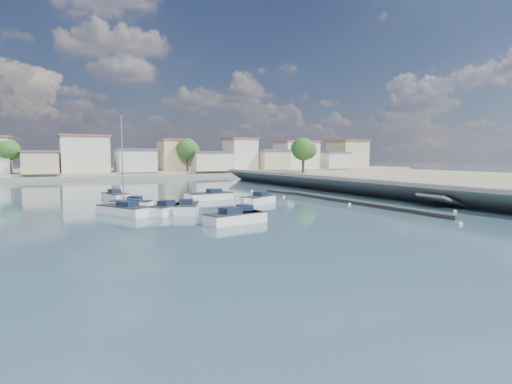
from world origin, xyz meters
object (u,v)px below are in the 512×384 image
motorboat_a (241,215)px  motorboat_b (171,209)px  motorboat_e (187,208)px  motorboat_h (238,218)px  motorboat_f (129,205)px  motorboat_d (257,200)px  sailboat (122,210)px  motorboat_c (208,197)px  motorboat_g (117,197)px

motorboat_a → motorboat_b: size_ratio=1.03×
motorboat_b → motorboat_e: 1.66m
motorboat_h → motorboat_f: bearing=115.7°
motorboat_d → sailboat: sailboat is taller
motorboat_e → sailboat: size_ratio=0.61×
motorboat_a → motorboat_b: 7.45m
motorboat_a → motorboat_c: 16.13m
motorboat_b → motorboat_g: 14.30m
motorboat_d → motorboat_g: 16.88m
motorboat_c → motorboat_h: size_ratio=1.08×
motorboat_b → motorboat_e: (1.64, 0.26, 0.00)m
motorboat_c → motorboat_d: (3.38, -6.26, -0.00)m
motorboat_a → motorboat_g: bearing=109.0°
motorboat_e → motorboat_g: 14.43m
motorboat_d → motorboat_e: same height
motorboat_d → motorboat_c: bearing=118.4°
motorboat_h → sailboat: size_ratio=0.63×
motorboat_g → motorboat_h: bearing=-74.6°
motorboat_a → motorboat_c: same height
motorboat_g → motorboat_e: bearing=-72.8°
motorboat_e → motorboat_f: 6.66m
motorboat_e → motorboat_g: same height
motorboat_a → motorboat_e: (-2.68, 6.34, -0.00)m
motorboat_f → motorboat_h: same height
motorboat_f → sailboat: bearing=-108.1°
motorboat_e → motorboat_f: bearing=132.1°
motorboat_a → motorboat_h: (-0.97, -1.54, -0.00)m
sailboat → motorboat_a: bearing=-40.7°
motorboat_a → sailboat: 11.15m
motorboat_d → motorboat_f: (-13.40, 1.67, 0.00)m
motorboat_f → motorboat_h: (6.18, -12.82, 0.00)m
motorboat_b → motorboat_d: same height
motorboat_h → motorboat_e: bearing=102.2°
motorboat_e → motorboat_f: same height
motorboat_g → sailboat: bearing=-96.7°
motorboat_h → sailboat: bearing=130.4°
motorboat_d → sailboat: (-14.71, -2.34, 0.04)m
motorboat_a → motorboat_c: (2.88, 15.87, 0.00)m
motorboat_a → motorboat_d: bearing=56.9°
motorboat_a → motorboat_g: size_ratio=0.85×
motorboat_e → motorboat_f: (-4.47, 4.94, -0.00)m
motorboat_b → motorboat_f: same height
motorboat_e → motorboat_f: size_ratio=1.24×
motorboat_f → motorboat_g: size_ratio=0.80×
motorboat_f → sailboat: 4.22m
motorboat_b → motorboat_h: same height
motorboat_e → motorboat_b: bearing=-170.8°
sailboat → motorboat_f: bearing=71.9°
motorboat_d → motorboat_f: 13.51m
motorboat_b → motorboat_h: bearing=-66.3°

